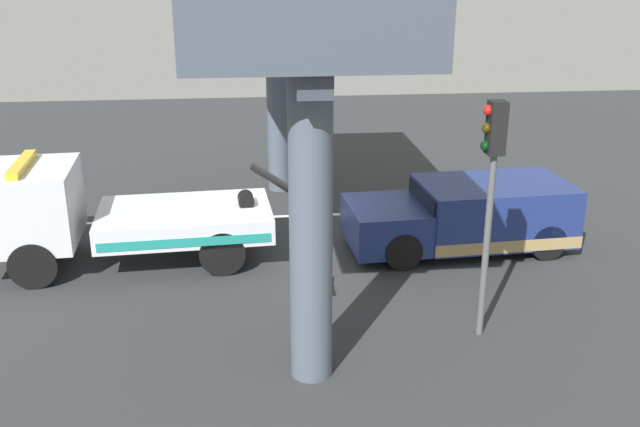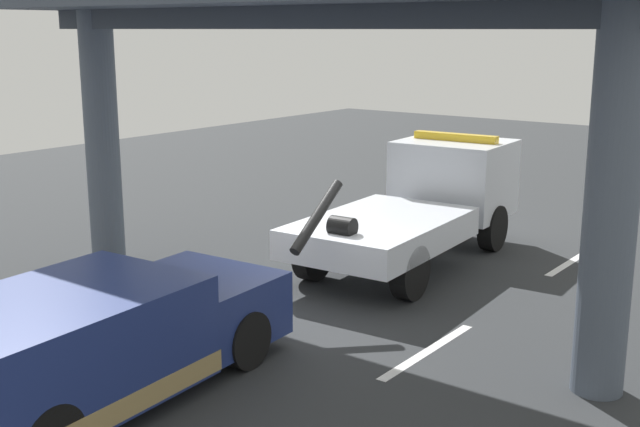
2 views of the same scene
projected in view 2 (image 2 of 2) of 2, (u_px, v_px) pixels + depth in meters
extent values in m
cube|color=#2D3033|center=(293.00, 317.00, 13.56)|extent=(60.00, 40.00, 0.10)
cube|color=silver|center=(428.00, 351.00, 12.01)|extent=(2.60, 0.16, 0.01)
cube|color=silver|center=(572.00, 261.00, 16.66)|extent=(2.60, 0.16, 0.01)
cube|color=silver|center=(381.00, 232.00, 15.30)|extent=(3.99, 2.64, 0.55)
cube|color=silver|center=(454.00, 177.00, 17.88)|extent=(2.19, 2.43, 1.65)
cube|color=black|center=(466.00, 158.00, 18.30)|extent=(0.20, 2.21, 0.66)
cube|color=teal|center=(328.00, 228.00, 15.96)|extent=(3.64, 0.26, 0.20)
cylinder|color=black|center=(317.00, 217.00, 13.35)|extent=(1.42, 0.27, 1.07)
cylinder|color=black|center=(342.00, 227.00, 14.08)|extent=(0.39, 0.47, 0.36)
cube|color=yellow|center=(455.00, 137.00, 17.68)|extent=(0.36, 1.93, 0.16)
cylinder|color=black|center=(407.00, 216.00, 18.50)|extent=(1.02, 0.38, 1.00)
cylinder|color=black|center=(493.00, 228.00, 17.38)|extent=(1.02, 0.38, 1.00)
cylinder|color=black|center=(313.00, 254.00, 15.33)|extent=(1.02, 0.38, 1.00)
cylinder|color=black|center=(410.00, 272.00, 14.21)|extent=(1.02, 0.38, 1.00)
cube|color=navy|center=(58.00, 349.00, 9.76)|extent=(3.59, 2.42, 1.35)
cube|color=navy|center=(201.00, 305.00, 11.92)|extent=(1.86, 2.22, 0.95)
cube|color=black|center=(159.00, 288.00, 11.12)|extent=(0.19, 1.94, 0.59)
cube|color=#9E8451|center=(61.00, 387.00, 9.88)|extent=(3.61, 2.44, 0.28)
cylinder|color=black|center=(148.00, 314.00, 12.37)|extent=(0.86, 0.33, 0.84)
cylinder|color=black|center=(246.00, 340.00, 11.34)|extent=(0.86, 0.33, 0.84)
cylinder|color=#4C5666|center=(102.00, 140.00, 16.11)|extent=(0.68, 0.68, 5.07)
cylinder|color=#4C5666|center=(611.00, 205.00, 10.14)|extent=(0.68, 0.68, 5.07)
cube|color=#353C47|center=(298.00, 17.00, 12.60)|extent=(0.50, 11.74, 0.36)
cone|color=orange|center=(198.00, 278.00, 14.42)|extent=(0.52, 0.52, 0.69)
cube|color=black|center=(198.00, 295.00, 14.49)|extent=(0.58, 0.58, 0.03)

